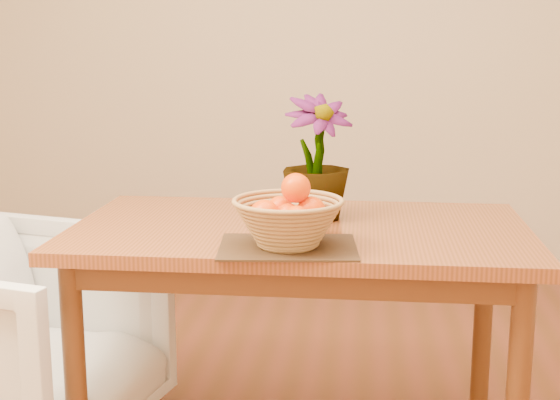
# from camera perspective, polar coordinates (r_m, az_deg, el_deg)

# --- Properties ---
(wall_back) EXTENTS (4.00, 0.02, 2.70)m
(wall_back) POSITION_cam_1_polar(r_m,az_deg,el_deg) (4.29, 3.75, 12.10)
(wall_back) COLOR beige
(wall_back) RESTS_ON floor
(table) EXTENTS (1.40, 0.80, 0.75)m
(table) POSITION_cam_1_polar(r_m,az_deg,el_deg) (2.43, 1.46, -3.88)
(table) COLOR brown
(table) RESTS_ON floor
(placemat) EXTENTS (0.40, 0.32, 0.01)m
(placemat) POSITION_cam_1_polar(r_m,az_deg,el_deg) (2.15, 0.58, -3.46)
(placemat) COLOR #392415
(placemat) RESTS_ON table
(wicker_basket) EXTENTS (0.31, 0.31, 0.13)m
(wicker_basket) POSITION_cam_1_polar(r_m,az_deg,el_deg) (2.13, 0.59, -1.78)
(wicker_basket) COLOR #A87D46
(wicker_basket) RESTS_ON placemat
(orange_pile) EXTENTS (0.20, 0.20, 0.15)m
(orange_pile) POSITION_cam_1_polar(r_m,az_deg,el_deg) (2.13, 0.70, -0.64)
(orange_pile) COLOR #E73603
(orange_pile) RESTS_ON wicker_basket
(potted_plant) EXTENTS (0.30, 0.30, 0.39)m
(potted_plant) POSITION_cam_1_polar(r_m,az_deg,el_deg) (2.47, 2.69, 3.12)
(potted_plant) COLOR #143F12
(potted_plant) RESTS_ON table
(armchair) EXTENTS (0.86, 0.90, 0.77)m
(armchair) POSITION_cam_1_polar(r_m,az_deg,el_deg) (2.70, -18.46, -9.04)
(armchair) COLOR gray
(armchair) RESTS_ON floor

